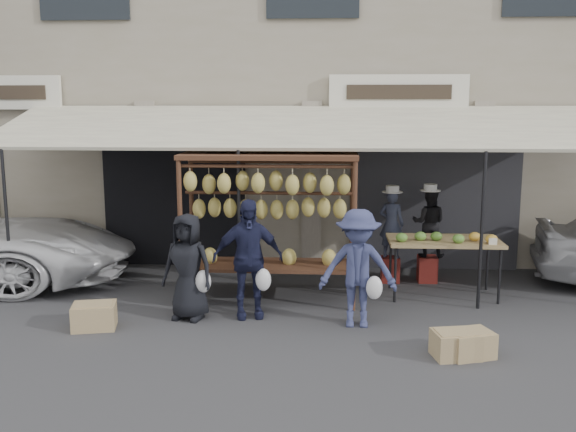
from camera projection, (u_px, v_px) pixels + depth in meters
The scene contains 15 objects.
ground_plane at pixel (304, 332), 8.40m from camera, with size 90.00×90.00×0.00m, color #2D2D30.
shophouse at pixel (315, 72), 14.15m from camera, with size 24.00×6.15×7.30m.
awning at pixel (311, 128), 10.19m from camera, with size 10.00×2.35×2.92m.
banana_rack at pixel (269, 199), 9.44m from camera, with size 2.60×0.90×2.24m.
produce_table at pixel (444, 242), 9.81m from camera, with size 1.70×0.90×1.04m.
vendor_left at pixel (391, 224), 10.62m from camera, with size 0.41×0.27×1.13m, color #33394E.
vendor_right at pixel (429, 223), 10.61m from camera, with size 0.55×0.43×1.14m, color black.
customer_left at pixel (188, 267), 8.83m from camera, with size 0.72×0.47×1.48m, color black.
customer_mid at pixel (248, 258), 8.89m from camera, with size 0.98×0.41×1.67m, color #1B1E3B.
customer_right at pixel (358, 268), 8.51m from camera, with size 1.03×0.59×1.59m, color navy.
stool_left at pixel (390, 269), 10.75m from camera, with size 0.30×0.30×0.42m, color maroon.
stool_right at pixel (427, 269), 10.75m from camera, with size 0.31×0.31×0.44m, color maroon.
crate_near_a at pixel (456, 345), 7.55m from camera, with size 0.52×0.40×0.31m, color tan.
crate_near_b at pixel (470, 344), 7.58m from camera, with size 0.52×0.39×0.31m, color tan.
crate_far at pixel (94, 316), 8.53m from camera, with size 0.55×0.42×0.33m, color tan.
Camera 1 is at (0.27, -8.00, 2.96)m, focal length 40.00 mm.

